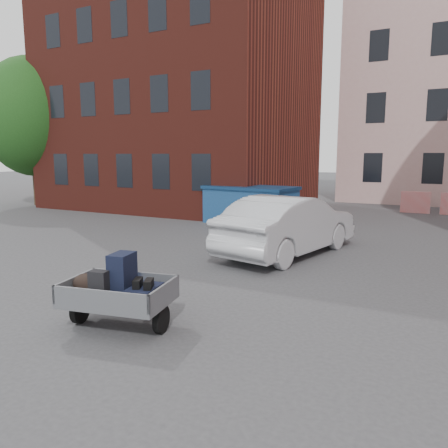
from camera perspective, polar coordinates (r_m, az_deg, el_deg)
The scene contains 7 objects.
ground at distance 8.74m, azimuth -1.74°, elevation -9.05°, with size 120.00×120.00×0.00m, color #38383A.
building_brick at distance 24.48m, azimuth -5.22°, elevation 19.11°, with size 12.00×10.00×14.00m, color #591E16.
far_building at distance 37.91m, azimuth -11.76°, elevation 10.82°, with size 6.00×6.00×8.00m, color maroon.
tree at distance 25.96m, azimuth -23.76°, elevation 13.75°, with size 5.28×5.28×8.30m.
trailer at distance 7.11m, azimuth -13.69°, elevation -8.47°, with size 1.79×1.93×1.20m.
dumpster at distance 17.30m, azimuth 3.45°, elevation 2.52°, with size 3.75×2.26×1.49m.
silver_car at distance 12.05m, azimuth 8.46°, elevation -0.14°, with size 1.71×4.92×1.62m, color #B6B9BE.
Camera 1 is at (4.13, -7.21, 2.72)m, focal length 35.00 mm.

